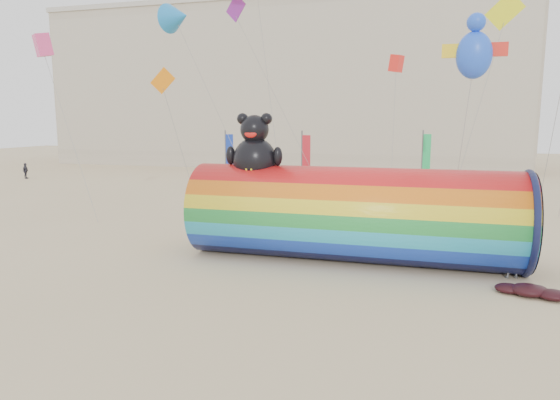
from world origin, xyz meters
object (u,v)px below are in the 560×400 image
(hotel_building, at_px, (282,87))
(fabric_bundle, at_px, (535,291))
(kite_handler, at_px, (513,254))
(windsock_assembly, at_px, (352,212))

(hotel_building, bearing_deg, fabric_bundle, -64.80)
(hotel_building, height_order, kite_handler, hotel_building)
(hotel_building, height_order, windsock_assembly, hotel_building)
(kite_handler, bearing_deg, windsock_assembly, -30.08)
(kite_handler, relative_size, fabric_bundle, 0.72)
(hotel_building, distance_m, kite_handler, 51.44)
(kite_handler, bearing_deg, fabric_bundle, 80.31)
(fabric_bundle, bearing_deg, hotel_building, 115.20)
(windsock_assembly, relative_size, fabric_bundle, 5.22)
(hotel_building, bearing_deg, kite_handler, -64.33)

